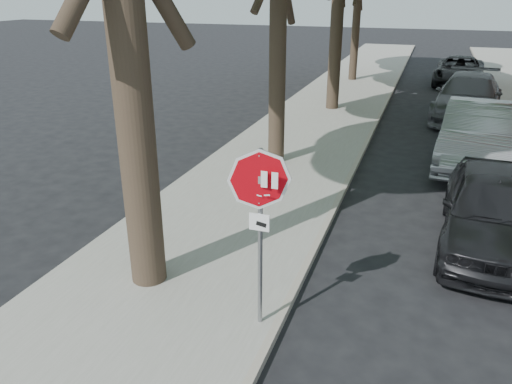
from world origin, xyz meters
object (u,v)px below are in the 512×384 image
car_a (493,209)px  stop_sign (260,206)px  car_c (468,97)px  car_d (459,71)px  car_b (478,135)px

car_a → stop_sign: bearing=-127.5°
car_a → car_c: (0.00, 10.67, 0.05)m
stop_sign → car_d: size_ratio=0.53×
stop_sign → car_a: (3.30, 3.82, -1.19)m
car_a → car_b: (0.00, 5.06, 0.08)m
car_c → car_d: car_c is taller
stop_sign → car_b: stop_sign is taller
car_b → car_c: car_b is taller
car_b → car_d: size_ratio=1.02×
car_b → car_c: size_ratio=0.92×
car_a → car_d: 18.04m
car_c → car_d: (-0.09, 7.37, -0.11)m
stop_sign → car_a: 5.18m
stop_sign → car_d: (3.21, 21.86, -1.26)m
car_a → car_d: size_ratio=0.89×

